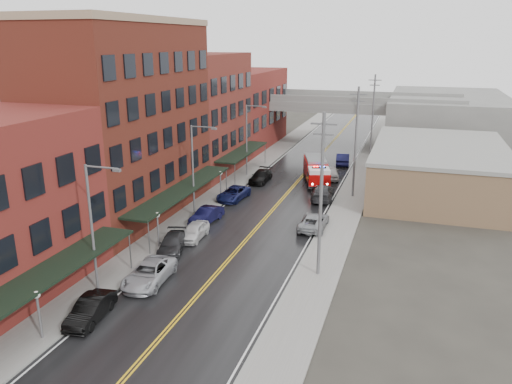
% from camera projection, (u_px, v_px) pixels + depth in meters
% --- Properties ---
extents(ground, '(220.00, 220.00, 0.00)m').
position_uv_depth(ground, '(120.00, 384.00, 25.15)').
color(ground, '#2D2B26').
rests_on(ground, ground).
extents(road, '(11.00, 160.00, 0.02)m').
position_uv_depth(road, '(277.00, 204.00, 52.48)').
color(road, black).
rests_on(road, ground).
extents(sidewalk_left, '(3.00, 160.00, 0.15)m').
position_uv_depth(sidewalk_left, '(213.00, 197.00, 54.58)').
color(sidewalk_left, slate).
rests_on(sidewalk_left, ground).
extents(sidewalk_right, '(3.00, 160.00, 0.15)m').
position_uv_depth(sidewalk_right, '(347.00, 211.00, 50.34)').
color(sidewalk_right, slate).
rests_on(sidewalk_right, ground).
extents(curb_left, '(0.30, 160.00, 0.15)m').
position_uv_depth(curb_left, '(227.00, 199.00, 54.10)').
color(curb_left, gray).
rests_on(curb_left, ground).
extents(curb_right, '(0.30, 160.00, 0.15)m').
position_uv_depth(curb_right, '(331.00, 209.00, 50.82)').
color(curb_right, gray).
rests_on(curb_right, ground).
extents(brick_building_b, '(9.00, 20.00, 18.00)m').
position_uv_depth(brick_building_b, '(124.00, 123.00, 47.34)').
color(brick_building_b, '#502115').
rests_on(brick_building_b, ground).
extents(brick_building_c, '(9.00, 15.00, 15.00)m').
position_uv_depth(brick_building_c, '(200.00, 114.00, 63.72)').
color(brick_building_c, maroon).
rests_on(brick_building_c, ground).
extents(brick_building_far, '(9.00, 20.00, 12.00)m').
position_uv_depth(brick_building_far, '(244.00, 109.00, 80.10)').
color(brick_building_far, maroon).
rests_on(brick_building_far, ground).
extents(tan_building, '(14.00, 22.00, 5.00)m').
position_uv_depth(tan_building, '(438.00, 170.00, 56.21)').
color(tan_building, brown).
rests_on(tan_building, ground).
extents(right_far_block, '(18.00, 30.00, 8.00)m').
position_uv_depth(right_far_block, '(446.00, 119.00, 82.52)').
color(right_far_block, slate).
rests_on(right_far_block, ground).
extents(awning_0, '(2.60, 16.00, 3.09)m').
position_uv_depth(awning_0, '(45.00, 275.00, 30.10)').
color(awning_0, black).
rests_on(awning_0, ground).
extents(awning_1, '(2.60, 18.00, 3.09)m').
position_uv_depth(awning_1, '(182.00, 189.00, 47.41)').
color(awning_1, black).
rests_on(awning_1, ground).
extents(awning_2, '(2.60, 13.00, 3.09)m').
position_uv_depth(awning_2, '(243.00, 152.00, 63.35)').
color(awning_2, black).
rests_on(awning_2, ground).
extents(globe_lamp_0, '(0.44, 0.44, 3.12)m').
position_uv_depth(globe_lamp_0, '(38.00, 304.00, 28.16)').
color(globe_lamp_0, '#59595B').
rests_on(globe_lamp_0, ground).
extents(globe_lamp_1, '(0.44, 0.44, 3.12)m').
position_uv_depth(globe_lamp_1, '(158.00, 222.00, 40.91)').
color(globe_lamp_1, '#59595B').
rests_on(globe_lamp_1, ground).
extents(globe_lamp_2, '(0.44, 0.44, 3.12)m').
position_uv_depth(globe_lamp_2, '(220.00, 178.00, 53.67)').
color(globe_lamp_2, '#59595B').
rests_on(globe_lamp_2, ground).
extents(street_lamp_0, '(2.64, 0.22, 9.00)m').
position_uv_depth(street_lamp_0, '(94.00, 221.00, 32.83)').
color(street_lamp_0, '#59595B').
rests_on(street_lamp_0, ground).
extents(street_lamp_1, '(2.64, 0.22, 9.00)m').
position_uv_depth(street_lamp_1, '(195.00, 165.00, 47.40)').
color(street_lamp_1, '#59595B').
rests_on(street_lamp_1, ground).
extents(street_lamp_2, '(2.64, 0.22, 9.00)m').
position_uv_depth(street_lamp_2, '(248.00, 136.00, 61.98)').
color(street_lamp_2, '#59595B').
rests_on(street_lamp_2, ground).
extents(utility_pole_0, '(1.80, 0.24, 12.00)m').
position_uv_depth(utility_pole_0, '(321.00, 194.00, 34.88)').
color(utility_pole_0, '#59595B').
rests_on(utility_pole_0, ground).
extents(utility_pole_1, '(1.80, 0.24, 12.00)m').
position_uv_depth(utility_pole_1, '(356.00, 141.00, 53.10)').
color(utility_pole_1, '#59595B').
rests_on(utility_pole_1, ground).
extents(utility_pole_2, '(1.80, 0.24, 12.00)m').
position_uv_depth(utility_pole_2, '(373.00, 115.00, 71.32)').
color(utility_pole_2, '#59595B').
rests_on(utility_pole_2, ground).
extents(overpass, '(40.00, 10.00, 7.50)m').
position_uv_depth(overpass, '(331.00, 109.00, 79.88)').
color(overpass, slate).
rests_on(overpass, ground).
extents(fire_truck, '(4.89, 8.28, 2.88)m').
position_uv_depth(fire_truck, '(316.00, 170.00, 60.07)').
color(fire_truck, '#A80807').
rests_on(fire_truck, ground).
extents(parked_car_left_1, '(2.03, 4.50, 1.43)m').
position_uv_depth(parked_car_left_1, '(91.00, 310.00, 30.68)').
color(parked_car_left_1, black).
rests_on(parked_car_left_1, ground).
extents(parked_car_left_2, '(2.81, 5.47, 1.48)m').
position_uv_depth(parked_car_left_2, '(149.00, 273.00, 35.40)').
color(parked_car_left_2, '#A3A5AB').
rests_on(parked_car_left_2, ground).
extents(parked_car_left_3, '(3.06, 4.97, 1.34)m').
position_uv_depth(parked_car_left_3, '(172.00, 244.00, 40.71)').
color(parked_car_left_3, '#242427').
rests_on(parked_car_left_3, ground).
extents(parked_car_left_4, '(1.83, 4.20, 1.41)m').
position_uv_depth(parked_car_left_4, '(194.00, 231.00, 43.29)').
color(parked_car_left_4, silver).
rests_on(parked_car_left_4, ground).
extents(parked_car_left_5, '(2.14, 4.52, 1.43)m').
position_uv_depth(parked_car_left_5, '(206.00, 215.00, 47.17)').
color(parked_car_left_5, black).
rests_on(parked_car_left_5, ground).
extents(parked_car_left_6, '(2.76, 5.16, 1.38)m').
position_uv_depth(parked_car_left_6, '(234.00, 193.00, 53.93)').
color(parked_car_left_6, '#121744').
rests_on(parked_car_left_6, ground).
extents(parked_car_left_7, '(1.99, 4.87, 1.41)m').
position_uv_depth(parked_car_left_7, '(261.00, 176.00, 60.62)').
color(parked_car_left_7, black).
rests_on(parked_car_left_7, ground).
extents(parked_car_right_0, '(2.36, 5.04, 1.40)m').
position_uv_depth(parked_car_right_0, '(314.00, 221.00, 45.59)').
color(parked_car_right_0, gray).
rests_on(parked_car_right_0, ground).
extents(parked_car_right_1, '(2.64, 5.64, 1.59)m').
position_uv_depth(parked_car_right_1, '(323.00, 192.00, 54.03)').
color(parked_car_right_1, '#2A2A2D').
rests_on(parked_car_right_1, ground).
extents(parked_car_right_2, '(2.78, 5.05, 1.63)m').
position_uv_depth(parked_car_right_2, '(331.00, 173.00, 61.94)').
color(parked_car_right_2, '#B3B3B3').
rests_on(parked_car_right_2, ground).
extents(parked_car_right_3, '(2.33, 5.15, 1.64)m').
position_uv_depth(parked_car_right_3, '(343.00, 159.00, 69.07)').
color(parked_car_right_3, black).
rests_on(parked_car_right_3, ground).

